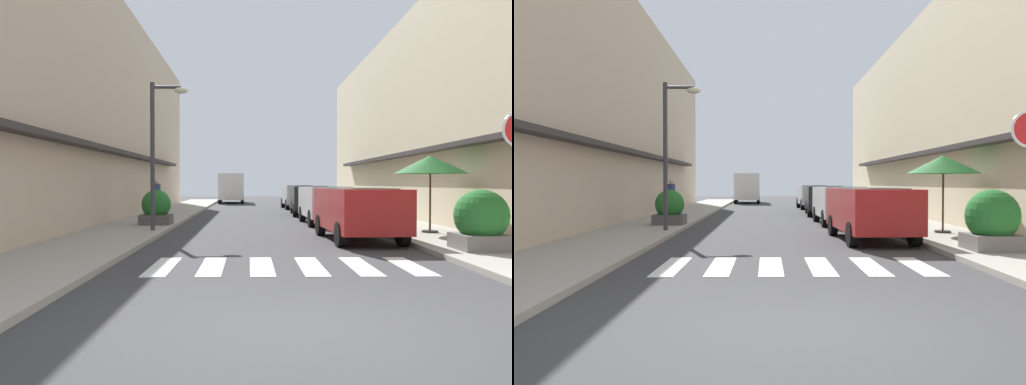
{
  "view_description": "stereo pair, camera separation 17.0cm",
  "coord_description": "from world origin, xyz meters",
  "views": [
    {
      "loc": [
        -0.72,
        -5.34,
        1.61
      ],
      "look_at": [
        -0.43,
        15.86,
        1.21
      ],
      "focal_mm": 35.16,
      "sensor_mm": 36.0,
      "label": 1
    },
    {
      "loc": [
        -0.55,
        -5.34,
        1.61
      ],
      "look_at": [
        -0.43,
        15.86,
        1.21
      ],
      "focal_mm": 35.16,
      "sensor_mm": 36.0,
      "label": 2
    }
  ],
  "objects": [
    {
      "name": "ground_plane",
      "position": [
        0.0,
        14.66,
        0.0
      ],
      "size": [
        80.61,
        80.61,
        0.0
      ],
      "primitive_type": "plane",
      "color": "#38383A"
    },
    {
      "name": "sidewalk_left",
      "position": [
        -4.69,
        14.66,
        0.06
      ],
      "size": [
        2.65,
        51.3,
        0.12
      ],
      "primitive_type": "cube",
      "color": "#9E998E",
      "rests_on": "ground_plane"
    },
    {
      "name": "sidewalk_right",
      "position": [
        4.69,
        14.66,
        0.06
      ],
      "size": [
        2.65,
        51.3,
        0.12
      ],
      "primitive_type": "cube",
      "color": "#9E998E",
      "rests_on": "ground_plane"
    },
    {
      "name": "building_row_left",
      "position": [
        -8.51,
        15.49,
        4.67
      ],
      "size": [
        5.5,
        34.98,
        9.34
      ],
      "color": "#C6B299",
      "rests_on": "ground_plane"
    },
    {
      "name": "building_row_right",
      "position": [
        8.51,
        15.49,
        4.43
      ],
      "size": [
        5.5,
        34.98,
        8.87
      ],
      "color": "beige",
      "rests_on": "ground_plane"
    },
    {
      "name": "crosswalk",
      "position": [
        -0.0,
        4.26,
        0.01
      ],
      "size": [
        5.2,
        2.2,
        0.01
      ],
      "color": "silver",
      "rests_on": "ground_plane"
    },
    {
      "name": "parked_car_near",
      "position": [
        2.32,
        8.56,
        0.92
      ],
      "size": [
        1.95,
        4.3,
        1.47
      ],
      "color": "maroon",
      "rests_on": "ground_plane"
    },
    {
      "name": "parked_car_mid",
      "position": [
        2.32,
        14.13,
        0.92
      ],
      "size": [
        1.88,
        4.06,
        1.47
      ],
      "color": "silver",
      "rests_on": "ground_plane"
    },
    {
      "name": "parked_car_far",
      "position": [
        2.32,
        19.65,
        0.92
      ],
      "size": [
        1.96,
        4.5,
        1.47
      ],
      "color": "black",
      "rests_on": "ground_plane"
    },
    {
      "name": "parked_car_distant",
      "position": [
        2.32,
        25.89,
        0.92
      ],
      "size": [
        1.92,
        4.0,
        1.47
      ],
      "color": "silver",
      "rests_on": "ground_plane"
    },
    {
      "name": "delivery_van",
      "position": [
        -2.17,
        35.16,
        1.41
      ],
      "size": [
        2.12,
        5.45,
        2.37
      ],
      "color": "silver",
      "rests_on": "ground_plane"
    },
    {
      "name": "street_lamp",
      "position": [
        -3.55,
        10.48,
        3.01
      ],
      "size": [
        1.19,
        0.28,
        4.65
      ],
      "color": "#38383D",
      "rests_on": "sidewalk_left"
    },
    {
      "name": "cafe_umbrella",
      "position": [
        4.74,
        9.65,
        2.16
      ],
      "size": [
        2.17,
        2.17,
        2.32
      ],
      "color": "#262626",
      "rests_on": "sidewalk_right"
    },
    {
      "name": "planter_corner",
      "position": [
        4.47,
        5.76,
        0.76
      ],
      "size": [
        1.18,
        1.18,
        1.35
      ],
      "color": "slate",
      "rests_on": "sidewalk_right"
    },
    {
      "name": "planter_midblock",
      "position": [
        -4.07,
        12.75,
        0.7
      ],
      "size": [
        1.08,
        1.08,
        1.25
      ],
      "color": "#4C4C4C",
      "rests_on": "sidewalk_left"
    },
    {
      "name": "pedestrian_walking_near",
      "position": [
        -4.96,
        17.7,
        1.0
      ],
      "size": [
        0.34,
        0.34,
        1.67
      ],
      "rotation": [
        0.0,
        0.0,
        5.31
      ],
      "color": "#282B33",
      "rests_on": "sidewalk_left"
    }
  ]
}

